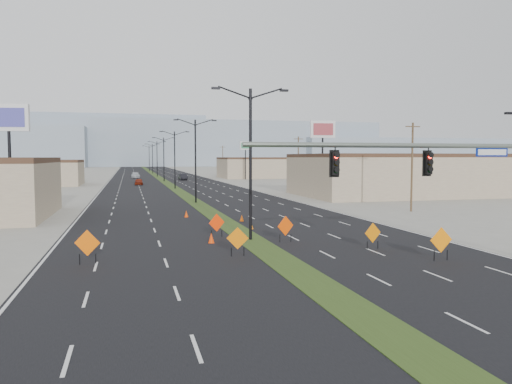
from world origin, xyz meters
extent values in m
plane|color=gray|center=(0.00, 0.00, 0.00)|extent=(600.00, 600.00, 0.00)
cube|color=black|center=(0.00, 100.00, 0.00)|extent=(25.00, 400.00, 0.02)
cube|color=#2E3F16|center=(0.00, 100.00, 0.00)|extent=(2.00, 400.00, 0.04)
cube|color=tan|center=(34.00, 45.00, 2.75)|extent=(36.00, 18.00, 5.50)
cube|color=tan|center=(38.00, 110.00, 2.50)|extent=(44.00, 16.00, 5.00)
cube|color=#8897A8|center=(40.00, 300.00, 14.00)|extent=(220.00, 50.00, 28.00)
cube|color=#8897A8|center=(180.00, 290.00, 9.00)|extent=(160.00, 50.00, 18.00)
cube|color=#8897A8|center=(-30.00, 320.00, 16.00)|extent=(140.00, 50.00, 32.00)
cylinder|color=slate|center=(5.20, 2.00, 6.10)|extent=(16.00, 0.24, 0.24)
cube|color=navy|center=(10.40, 1.98, 5.78)|extent=(1.90, 0.04, 0.45)
cube|color=black|center=(1.70, 2.00, 5.22)|extent=(0.50, 0.28, 1.30)
sphere|color=#FF0C05|center=(1.70, 1.84, 5.57)|extent=(0.22, 0.22, 0.22)
cube|color=black|center=(6.70, 2.00, 5.22)|extent=(0.50, 0.28, 1.30)
sphere|color=#FF0C05|center=(6.70, 1.84, 5.57)|extent=(0.22, 0.22, 0.22)
cylinder|color=black|center=(0.00, 12.00, 5.00)|extent=(0.20, 0.20, 10.00)
cube|color=black|center=(-2.30, 12.00, 9.95)|extent=(0.55, 0.24, 0.14)
cube|color=black|center=(2.30, 12.00, 9.95)|extent=(0.55, 0.24, 0.14)
cylinder|color=black|center=(0.00, 40.00, 5.00)|extent=(0.20, 0.20, 10.00)
cube|color=black|center=(-2.30, 40.00, 9.95)|extent=(0.55, 0.24, 0.14)
cube|color=black|center=(2.30, 40.00, 9.95)|extent=(0.55, 0.24, 0.14)
cylinder|color=black|center=(0.00, 68.00, 5.00)|extent=(0.20, 0.20, 10.00)
cube|color=black|center=(-2.30, 68.00, 9.95)|extent=(0.55, 0.24, 0.14)
cube|color=black|center=(2.30, 68.00, 9.95)|extent=(0.55, 0.24, 0.14)
cylinder|color=black|center=(0.00, 96.00, 5.00)|extent=(0.20, 0.20, 10.00)
cube|color=black|center=(-2.30, 96.00, 9.95)|extent=(0.55, 0.24, 0.14)
cube|color=black|center=(2.30, 96.00, 9.95)|extent=(0.55, 0.24, 0.14)
cylinder|color=black|center=(0.00, 124.00, 5.00)|extent=(0.20, 0.20, 10.00)
cube|color=black|center=(-2.30, 124.00, 9.95)|extent=(0.55, 0.24, 0.14)
cube|color=black|center=(2.30, 124.00, 9.95)|extent=(0.55, 0.24, 0.14)
cylinder|color=black|center=(0.00, 152.00, 5.00)|extent=(0.20, 0.20, 10.00)
cube|color=black|center=(-2.30, 152.00, 9.95)|extent=(0.55, 0.24, 0.14)
cube|color=black|center=(2.30, 152.00, 9.95)|extent=(0.55, 0.24, 0.14)
cylinder|color=black|center=(0.00, 180.00, 5.00)|extent=(0.20, 0.20, 10.00)
cube|color=black|center=(-2.30, 180.00, 9.95)|extent=(0.55, 0.24, 0.14)
cube|color=black|center=(2.30, 180.00, 9.95)|extent=(0.55, 0.24, 0.14)
cylinder|color=#4C3823|center=(20.00, 25.00, 4.50)|extent=(0.20, 0.20, 9.00)
cube|color=#4C3823|center=(20.00, 25.00, 8.60)|extent=(1.60, 0.10, 0.10)
cylinder|color=#4C3823|center=(20.00, 60.00, 4.50)|extent=(0.20, 0.20, 9.00)
cube|color=#4C3823|center=(20.00, 60.00, 8.60)|extent=(1.60, 0.10, 0.10)
cylinder|color=#4C3823|center=(20.00, 95.00, 4.50)|extent=(0.20, 0.20, 9.00)
cube|color=#4C3823|center=(20.00, 95.00, 8.60)|extent=(1.60, 0.10, 0.10)
cylinder|color=#4C3823|center=(20.00, 130.00, 4.50)|extent=(0.20, 0.20, 9.00)
cube|color=#4C3823|center=(20.00, 130.00, 8.60)|extent=(1.60, 0.10, 0.10)
imported|color=maroon|center=(-5.93, 81.73, 0.64)|extent=(1.73, 3.86, 1.29)
imported|color=black|center=(4.77, 100.46, 0.76)|extent=(1.87, 4.69, 1.52)
imported|color=#B5BABF|center=(-6.15, 115.80, 0.75)|extent=(2.20, 5.18, 1.49)
cube|color=#E85A04|center=(-9.93, 6.70, 1.13)|extent=(1.30, 0.44, 1.35)
cylinder|color=black|center=(-10.33, 6.70, 0.28)|extent=(0.05, 0.05, 0.56)
cylinder|color=black|center=(-9.54, 6.70, 0.28)|extent=(0.05, 0.05, 0.56)
cube|color=orange|center=(-2.00, 6.83, 1.03)|extent=(1.18, 0.42, 1.23)
cylinder|color=black|center=(-2.36, 6.83, 0.26)|extent=(0.05, 0.05, 0.51)
cylinder|color=black|center=(-1.64, 6.83, 0.26)|extent=(0.05, 0.05, 0.51)
cube|color=#FD3405|center=(-2.00, 13.66, 1.02)|extent=(1.16, 0.50, 1.23)
cylinder|color=black|center=(-2.36, 13.66, 0.26)|extent=(0.05, 0.05, 0.51)
cylinder|color=black|center=(-1.64, 13.66, 0.26)|extent=(0.05, 0.05, 0.51)
cube|color=#E84504|center=(2.00, 10.62, 1.07)|extent=(1.21, 0.52, 1.29)
cylinder|color=black|center=(1.62, 10.62, 0.27)|extent=(0.05, 0.05, 0.54)
cylinder|color=black|center=(2.38, 10.62, 0.27)|extent=(0.05, 0.05, 0.54)
cube|color=orange|center=(8.26, 3.00, 1.13)|extent=(1.35, 0.12, 1.35)
cylinder|color=black|center=(7.86, 3.00, 0.28)|extent=(0.05, 0.05, 0.56)
cylinder|color=black|center=(8.65, 3.00, 0.28)|extent=(0.05, 0.05, 0.56)
cube|color=orange|center=(6.33, 6.97, 1.00)|extent=(1.17, 0.33, 1.20)
cylinder|color=black|center=(5.98, 6.97, 0.25)|extent=(0.05, 0.05, 0.50)
cylinder|color=black|center=(6.67, 6.97, 0.25)|extent=(0.05, 0.05, 0.50)
cone|color=#E33704|center=(-2.74, 11.42, 0.34)|extent=(0.48, 0.48, 0.68)
cone|color=orange|center=(1.22, 16.79, 0.27)|extent=(0.40, 0.40, 0.54)
cone|color=#DB4C04|center=(1.55, 21.57, 0.29)|extent=(0.45, 0.45, 0.58)
cone|color=#DC3C04|center=(-2.75, 25.67, 0.32)|extent=(0.45, 0.45, 0.64)
cylinder|color=black|center=(-16.80, 22.52, 3.98)|extent=(0.24, 0.24, 7.97)
cube|color=white|center=(-16.80, 22.52, 8.60)|extent=(3.16, 0.91, 2.10)
cube|color=#4745A7|center=(-16.80, 22.32, 8.60)|extent=(2.48, 0.50, 1.47)
cylinder|color=black|center=(17.25, 42.29, 4.27)|extent=(0.24, 0.24, 8.55)
cube|color=white|center=(17.25, 42.29, 9.22)|extent=(3.39, 0.68, 2.25)
cube|color=#9F353D|center=(17.25, 42.09, 9.22)|extent=(2.69, 0.31, 1.57)
cylinder|color=black|center=(20.28, 100.65, 3.89)|extent=(0.24, 0.24, 7.78)
cube|color=white|center=(20.28, 100.65, 8.40)|extent=(3.05, 1.17, 2.05)
cube|color=#378A5E|center=(20.28, 100.45, 8.40)|extent=(2.38, 0.71, 1.43)
camera|label=1|loc=(-7.79, -20.02, 5.52)|focal=35.00mm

